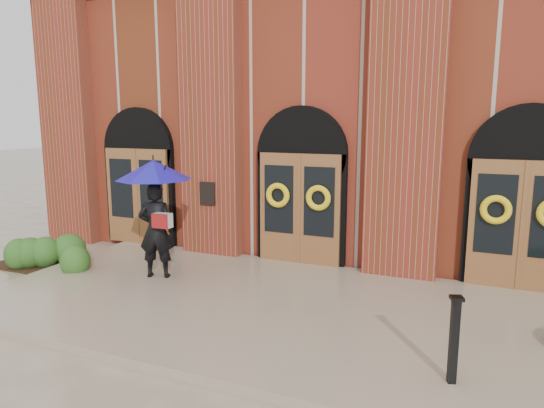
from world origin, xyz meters
The scene contains 6 objects.
ground centered at (0.00, 0.00, 0.00)m, with size 90.00×90.00×0.00m, color tan.
landing centered at (0.00, 0.15, 0.07)m, with size 10.00×5.30×0.15m, color gray.
church_building centered at (0.00, 8.78, 3.50)m, with size 16.20×12.53×7.00m.
man_with_umbrella centered at (-2.36, 0.59, 1.86)m, with size 1.96×1.96×2.44m.
metal_post centered at (3.53, -1.40, 0.74)m, with size 0.19×0.19×1.13m.
hedge_wall_left centered at (-5.32, 0.52, 0.34)m, with size 2.64×1.06×0.68m, color #28511B.
Camera 1 is at (3.66, -7.42, 3.41)m, focal length 32.00 mm.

